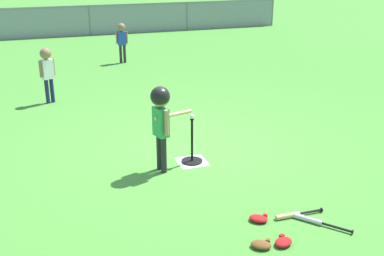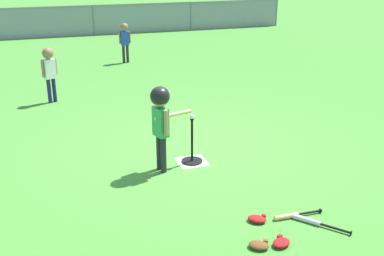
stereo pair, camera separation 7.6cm
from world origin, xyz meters
The scene contains 13 objects.
ground_plane centered at (0.00, 0.00, 0.00)m, with size 60.00×60.00×0.00m, color #478C33.
home_plate centered at (-0.26, -0.56, 0.00)m, with size 0.44×0.44×0.01m, color white.
batting_tee centered at (-0.26, -0.56, 0.11)m, with size 0.32×0.32×0.70m.
baseball_on_tee centered at (-0.26, -0.56, 0.73)m, with size 0.07×0.07×0.07m, color white.
batter_child centered at (-0.77, -0.70, 0.90)m, with size 0.64×0.35×1.27m.
fielder_deep_left centered at (0.18, 6.66, 0.73)m, with size 0.34×0.23×1.14m.
fielder_near_left centered at (-2.08, 3.31, 0.75)m, with size 0.32×0.23×1.17m.
spare_bat_silver centered at (0.51, -2.67, 0.03)m, with size 0.48×0.58×0.06m.
spare_bat_wood centered at (0.34, -2.47, 0.03)m, with size 0.63×0.08×0.06m.
glove_by_plate centered at (-0.30, -2.89, 0.04)m, with size 0.27×0.25×0.07m.
glove_near_bats centered at (-0.08, -2.41, 0.04)m, with size 0.27×0.26×0.07m.
glove_tossed_aside centered at (-0.05, -2.93, 0.04)m, with size 0.27×0.24×0.07m.
outfield_fence centered at (0.00, 11.98, 0.62)m, with size 16.06×0.06×1.15m.
Camera 1 is at (-2.43, -6.65, 2.96)m, focal length 43.61 mm.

